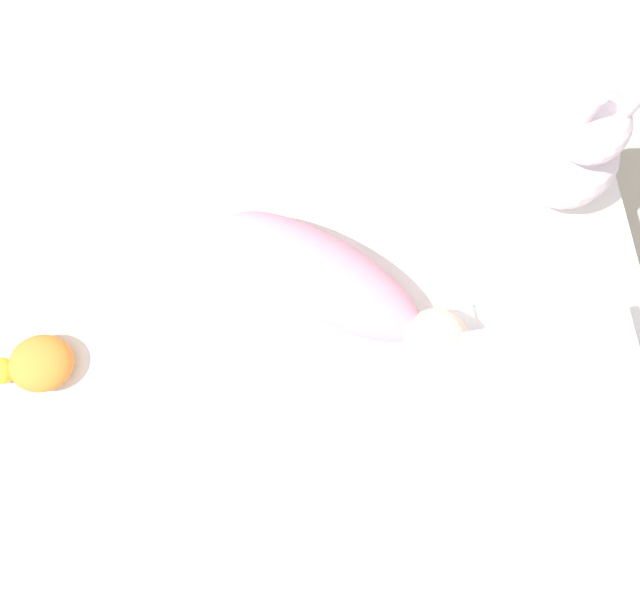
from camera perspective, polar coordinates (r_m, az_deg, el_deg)
ground_plane at (r=1.71m, az=-0.09°, el=-2.68°), size 12.00×12.00×0.00m
bed_mattress at (r=1.62m, az=-0.09°, el=-2.22°), size 1.35×0.88×0.18m
burp_cloth at (r=1.52m, az=8.05°, el=-4.09°), size 0.22×0.15×0.02m
swaddled_baby at (r=1.47m, az=1.79°, el=0.53°), size 0.48×0.44×0.13m
pillow at (r=1.51m, az=17.24°, el=-9.07°), size 0.35×0.38×0.12m
bunny_plush at (r=1.55m, az=18.60°, el=10.47°), size 0.21×0.21×0.39m
turtle_plush at (r=1.58m, az=-20.84°, el=-4.96°), size 0.17×0.12×0.07m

